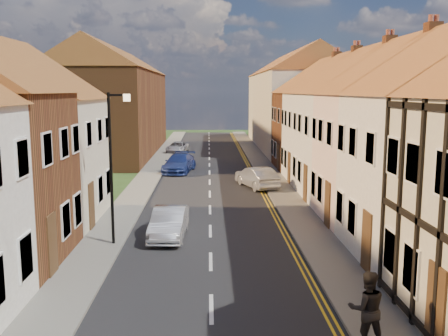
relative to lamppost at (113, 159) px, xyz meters
name	(u,v)px	position (x,y,z in m)	size (l,w,h in m)	color
road	(210,194)	(3.81, 10.00, -3.53)	(7.00, 90.00, 0.02)	black
pavement_left	(137,194)	(-0.59, 10.00, -3.48)	(1.80, 90.00, 0.12)	slate
pavement_right	(282,193)	(8.21, 10.00, -3.48)	(1.80, 90.00, 0.12)	slate
cottage_r_cream_mid	(409,128)	(13.11, 3.50, 0.94)	(8.30, 5.20, 9.00)	beige
cottage_r_pink	(372,121)	(13.11, 8.90, 0.94)	(8.30, 6.00, 9.00)	white
cottage_r_white_far	(346,116)	(13.11, 14.30, 0.94)	(8.30, 5.20, 9.00)	white
cottage_r_cream_far	(327,113)	(13.11, 19.70, 0.94)	(8.30, 6.00, 9.00)	brown
cottage_l_pink	(9,130)	(-5.49, 3.85, 0.83)	(8.30, 6.30, 8.80)	#BDB09F
block_right_far	(294,99)	(13.11, 35.00, 1.76)	(8.30, 24.20, 10.50)	#BDB09F
block_left_far	(114,100)	(-5.49, 30.00, 1.76)	(8.30, 24.20, 10.50)	brown
lamppost	(113,159)	(0.00, 0.00, 0.00)	(0.88, 0.15, 6.00)	black
car_mid	(169,223)	(2.06, 1.14, -2.90)	(1.35, 3.86, 1.27)	#AEAFB6
car_far	(179,163)	(1.49, 18.38, -2.85)	(1.94, 4.77, 1.38)	navy
car_distant	(177,147)	(0.61, 30.59, -2.99)	(1.83, 3.97, 1.10)	#B7B9BF
pedestrian_right	(367,308)	(7.51, -8.36, -2.49)	(0.90, 0.70, 1.86)	black
car_mid_b	(257,177)	(6.84, 12.00, -2.86)	(1.44, 4.12, 1.36)	#9D9EA4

